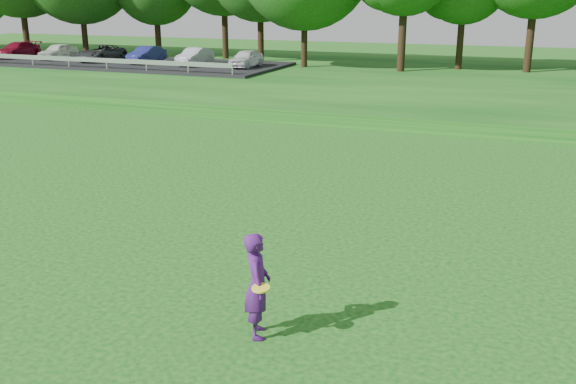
% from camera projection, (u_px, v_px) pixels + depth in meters
% --- Properties ---
extents(ground, '(140.00, 140.00, 0.00)m').
position_uv_depth(ground, '(177.00, 362.00, 10.18)').
color(ground, '#0D4410').
rests_on(ground, ground).
extents(berm, '(130.00, 30.00, 0.60)m').
position_uv_depth(berm, '(455.00, 82.00, 40.38)').
color(berm, '#0D4410').
rests_on(berm, ground).
extents(walking_path, '(130.00, 1.60, 0.04)m').
position_uv_depth(walking_path, '(413.00, 128.00, 27.99)').
color(walking_path, gray).
rests_on(walking_path, ground).
extents(parking_lot, '(24.00, 9.00, 1.38)m').
position_uv_depth(parking_lot, '(118.00, 58.00, 47.55)').
color(parking_lot, black).
rests_on(parking_lot, berm).
extents(woman, '(0.69, 0.82, 1.86)m').
position_uv_depth(woman, '(257.00, 285.00, 10.72)').
color(woman, '#4A1667').
rests_on(woman, ground).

